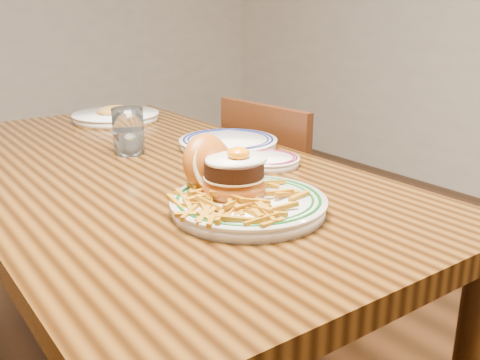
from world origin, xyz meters
TOP-DOWN VIEW (x-y plane):
  - table at (0.00, 0.00)m, footprint 0.85×1.60m
  - chair_right at (0.59, 0.11)m, footprint 0.43×0.43m
  - main_plate at (0.02, -0.41)m, footprint 0.31×0.33m
  - side_plate at (0.26, -0.19)m, footprint 0.16×0.17m
  - rear_plate at (0.28, 0.01)m, footprint 0.28×0.28m
  - water_glass at (0.03, 0.13)m, footprint 0.09×0.09m
  - far_plate at (0.18, 0.57)m, footprint 0.31×0.31m

SIDE VIEW (x-z plane):
  - chair_right at x=0.59m, z-range 0.03..0.88m
  - table at x=0.00m, z-range 0.29..1.04m
  - side_plate at x=0.26m, z-range 0.75..0.78m
  - rear_plate at x=0.28m, z-range 0.75..0.78m
  - far_plate at x=0.18m, z-range 0.74..0.80m
  - main_plate at x=0.02m, z-range 0.72..0.87m
  - water_glass at x=0.03m, z-range 0.74..0.87m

